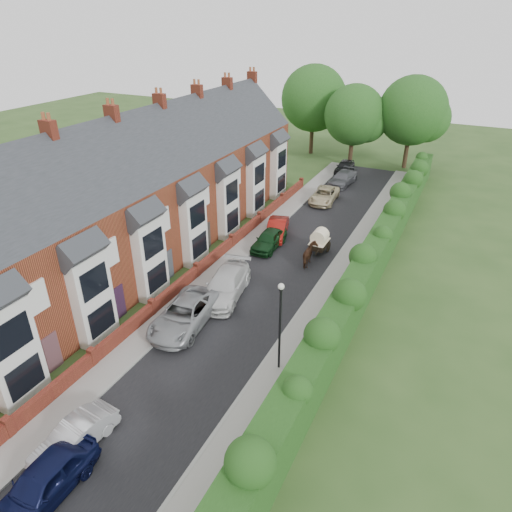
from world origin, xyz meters
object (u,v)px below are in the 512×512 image
at_px(car_white, 225,285).
at_px(car_navy, 43,483).
at_px(car_silver_a, 74,437).
at_px(car_red, 277,229).
at_px(car_green, 269,239).
at_px(lamppost, 280,316).
at_px(car_grey, 343,178).
at_px(horse_cart, 320,240).
at_px(horse, 310,255).
at_px(car_silver_b, 185,314).
at_px(car_beige, 324,195).
at_px(car_black, 345,167).

bearing_deg(car_white, car_navy, -97.77).
relative_size(car_silver_a, car_red, 0.92).
bearing_deg(car_green, lamppost, -63.72).
bearing_deg(car_grey, horse_cart, -74.21).
bearing_deg(horse_cart, car_white, -112.82).
bearing_deg(horse, car_grey, -90.38).
height_order(car_silver_b, car_beige, car_silver_b).
height_order(car_white, car_beige, car_white).
bearing_deg(car_grey, lamppost, -74.21).
relative_size(car_grey, horse, 2.48).
xyz_separation_m(car_navy, car_red, (-1.27, 24.66, -0.09)).
bearing_deg(car_grey, car_silver_b, -86.83).
bearing_deg(car_green, car_grey, 86.41).
bearing_deg(car_silver_a, car_white, 96.75).
xyz_separation_m(car_navy, car_white, (-0.69, 15.11, 0.03)).
bearing_deg(car_beige, car_red, -100.44).
xyz_separation_m(car_silver_a, car_black, (-0.47, 41.27, 0.05)).
height_order(car_beige, horse, horse).
relative_size(car_silver_b, car_red, 1.34).
distance_m(car_beige, car_grey, 5.60).
distance_m(car_white, car_black, 28.29).
distance_m(horse, horse_cart, 2.10).
distance_m(car_grey, horse, 18.24).
distance_m(car_navy, car_red, 24.70).
height_order(car_navy, car_silver_b, car_navy).
xyz_separation_m(car_beige, car_black, (-0.81, 9.68, 0.03)).
bearing_deg(horse, lamppost, 92.66).
distance_m(car_green, car_red, 2.17).
bearing_deg(car_black, lamppost, -80.13).
bearing_deg(car_silver_b, car_black, 84.11).
distance_m(car_navy, car_black, 43.41).
height_order(car_navy, car_green, car_navy).
height_order(car_red, car_beige, car_red).
height_order(car_white, horse, horse).
relative_size(car_silver_a, horse, 2.00).
bearing_deg(car_silver_a, car_green, 97.49).
height_order(car_silver_a, horse, horse).
distance_m(car_silver_a, car_black, 41.27).
bearing_deg(horse, car_silver_a, 70.58).
bearing_deg(car_silver_a, car_red, 98.06).
height_order(car_navy, car_grey, car_navy).
bearing_deg(car_silver_b, horse, 62.35).
distance_m(lamppost, car_beige, 24.16).
bearing_deg(car_beige, car_silver_a, -94.71).
relative_size(car_silver_a, car_green, 0.92).
relative_size(car_green, car_red, 1.00).
bearing_deg(car_grey, car_navy, -84.27).
distance_m(car_green, car_black, 20.88).
relative_size(lamppost, car_green, 1.24).
bearing_deg(car_black, car_silver_a, -90.10).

